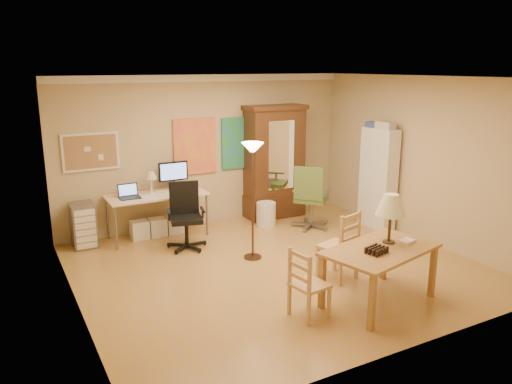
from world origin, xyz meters
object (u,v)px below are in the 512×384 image
office_chair_green (310,211)px  dining_table (384,236)px  armoire (274,169)px  bookshelf (378,179)px  computer_desk (158,210)px  office_chair_black (186,231)px

office_chair_green → dining_table: bearing=-106.7°
armoire → dining_table: bearing=-99.7°
dining_table → armoire: (0.64, 3.74, 0.09)m
dining_table → bookshelf: bookshelf is taller
computer_desk → office_chair_black: computer_desk is taller
dining_table → computer_desk: (-1.70, 3.66, -0.39)m
dining_table → bookshelf: (1.92, 2.27, 0.05)m
computer_desk → bookshelf: bearing=-20.9°
dining_table → office_chair_black: size_ratio=1.49×
office_chair_black → armoire: (2.13, 0.85, 0.65)m
computer_desk → office_chair_black: size_ratio=1.56×
computer_desk → office_chair_green: bearing=-19.2°
computer_desk → armoire: armoire is taller
office_chair_black → armoire: size_ratio=0.49×
computer_desk → bookshelf: (3.62, -1.39, 0.43)m
computer_desk → office_chair_green: 2.68m
office_chair_green → office_chair_black: bearing=177.2°
armoire → office_chair_black: bearing=-158.3°
office_chair_green → computer_desk: bearing=160.8°
office_chair_black → office_chair_green: bearing=-2.8°
office_chair_black → bookshelf: (3.41, -0.62, 0.61)m
office_chair_black → bookshelf: 3.52m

